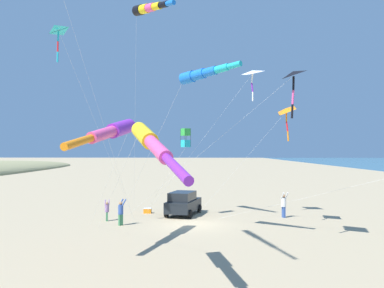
# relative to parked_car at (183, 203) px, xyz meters

# --- Properties ---
(ground_plane) EXTENTS (600.00, 600.00, 0.00)m
(ground_plane) POSITION_rel_parked_car_xyz_m (-0.93, 3.79, -0.95)
(ground_plane) COLOR tan
(parked_car) EXTENTS (2.79, 4.60, 1.85)m
(parked_car) POSITION_rel_parked_car_xyz_m (0.00, 0.00, 0.00)
(parked_car) COLOR black
(parked_car) RESTS_ON ground_plane
(cooler_box) EXTENTS (0.62, 0.42, 0.42)m
(cooler_box) POSITION_rel_parked_car_xyz_m (2.97, -0.78, -0.74)
(cooler_box) COLOR orange
(cooler_box) RESTS_ON ground_plane
(person_adult_flyer) EXTENTS (0.55, 0.66, 1.93)m
(person_adult_flyer) POSITION_rel_parked_car_xyz_m (-7.69, 0.80, 0.10)
(person_adult_flyer) COLOR #335199
(person_adult_flyer) RESTS_ON ground_plane
(person_child_green_jacket) EXTENTS (0.40, 0.49, 1.51)m
(person_child_green_jacket) POSITION_rel_parked_car_xyz_m (5.31, 2.87, -0.13)
(person_child_green_jacket) COLOR #3D7F51
(person_child_green_jacket) RESTS_ON ground_plane
(person_child_grey_jacket) EXTENTS (0.62, 0.63, 1.77)m
(person_child_grey_jacket) POSITION_rel_parked_car_xyz_m (3.93, 4.47, 0.01)
(person_child_grey_jacket) COLOR #3D7F51
(person_child_grey_jacket) RESTS_ON ground_plane
(kite_box_orange_high_right) EXTENTS (3.92, 3.55, 6.76)m
(kite_box_orange_high_right) POSITION_rel_parked_car_xyz_m (-0.25, 1.14, 5.09)
(kite_box_orange_high_right) COLOR green
(kite_box_orange_high_right) RESTS_ON ground_plane
(kite_windsock_red_high_left) EXTENTS (8.79, 9.80, 9.85)m
(kite_windsock_red_high_left) POSITION_rel_parked_car_xyz_m (-1.67, 8.27, 8.53)
(kite_windsock_red_high_left) COLOR blue
(kite_windsock_red_high_left) RESTS_ON ground_plane
(kite_windsock_long_streamer_right) EXTENTS (3.89, 10.51, 6.95)m
(kite_windsock_long_streamer_right) POSITION_rel_parked_car_xyz_m (3.14, 10.03, 5.12)
(kite_windsock_long_streamer_right) COLOR purple
(kite_windsock_long_streamer_right) RESTS_ON ground_plane
(kite_delta_green_low_center) EXTENTS (3.25, 10.10, 12.89)m
(kite_delta_green_low_center) POSITION_rel_parked_car_xyz_m (7.34, 6.94, 11.58)
(kite_delta_green_low_center) COLOR #1EB7C6
(kite_delta_green_low_center) RESTS_ON ground_plane
(kite_windsock_rainbow_low_near) EXTENTS (4.53, 9.09, 15.76)m
(kite_windsock_rainbow_low_near) POSITION_rel_parked_car_xyz_m (2.20, 3.56, 14.20)
(kite_windsock_rainbow_low_near) COLOR black
(kite_windsock_rainbow_low_near) RESTS_ON ground_plane
(kite_delta_yellow_midlevel) EXTENTS (9.26, 2.14, 11.31)m
(kite_delta_yellow_midlevel) POSITION_rel_parked_car_xyz_m (-5.31, 1.21, 9.99)
(kite_delta_yellow_midlevel) COLOR white
(kite_delta_yellow_midlevel) RESTS_ON ground_plane
(kite_windsock_magenta_far_left) EXTENTS (7.08, 15.59, 6.25)m
(kite_windsock_magenta_far_left) POSITION_rel_parked_car_xyz_m (0.03, 16.33, 4.39)
(kite_windsock_magenta_far_left) COLOR yellow
(kite_windsock_magenta_far_left) RESTS_ON ground_plane
(kite_delta_black_fish_shape) EXTENTS (11.80, 10.43, 9.49)m
(kite_delta_black_fish_shape) POSITION_rel_parked_car_xyz_m (-6.58, 9.55, 8.15)
(kite_delta_black_fish_shape) COLOR black
(kite_delta_black_fish_shape) RESTS_ON ground_plane
(kite_delta_blue_topmost) EXTENTS (6.90, 4.78, 8.14)m
(kite_delta_blue_topmost) POSITION_rel_parked_car_xyz_m (-7.19, 4.36, 6.76)
(kite_delta_blue_topmost) COLOR orange
(kite_delta_blue_topmost) RESTS_ON ground_plane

